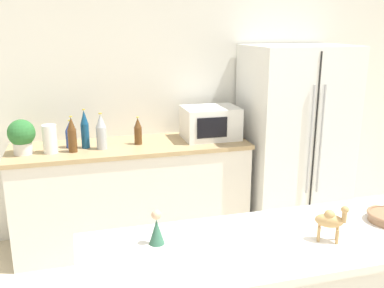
# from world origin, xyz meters

# --- Properties ---
(wall_back) EXTENTS (8.00, 0.06, 2.55)m
(wall_back) POSITION_xyz_m (0.00, 2.73, 1.27)
(wall_back) COLOR silver
(wall_back) RESTS_ON ground_plane
(back_counter) EXTENTS (1.99, 0.63, 0.89)m
(back_counter) POSITION_xyz_m (-0.47, 2.40, 0.45)
(back_counter) COLOR silver
(back_counter) RESTS_ON ground_plane
(refrigerator) EXTENTS (0.90, 0.73, 1.70)m
(refrigerator) POSITION_xyz_m (1.03, 2.33, 0.85)
(refrigerator) COLOR white
(refrigerator) RESTS_ON ground_plane
(potted_plant) EXTENTS (0.21, 0.21, 0.27)m
(potted_plant) POSITION_xyz_m (-1.31, 2.35, 1.04)
(potted_plant) COLOR silver
(potted_plant) RESTS_ON back_counter
(paper_towel_roll) EXTENTS (0.11, 0.11, 0.22)m
(paper_towel_roll) POSITION_xyz_m (-1.11, 2.32, 1.01)
(paper_towel_roll) COLOR white
(paper_towel_roll) RESTS_ON back_counter
(microwave) EXTENTS (0.48, 0.37, 0.28)m
(microwave) POSITION_xyz_m (0.24, 2.42, 1.03)
(microwave) COLOR white
(microwave) RESTS_ON back_counter
(back_bottle_0) EXTENTS (0.07, 0.07, 0.32)m
(back_bottle_0) POSITION_xyz_m (-0.84, 2.39, 1.05)
(back_bottle_0) COLOR navy
(back_bottle_0) RESTS_ON back_counter
(back_bottle_1) EXTENTS (0.07, 0.07, 0.29)m
(back_bottle_1) POSITION_xyz_m (-0.94, 2.30, 1.03)
(back_bottle_1) COLOR brown
(back_bottle_1) RESTS_ON back_counter
(back_bottle_2) EXTENTS (0.07, 0.07, 0.24)m
(back_bottle_2) POSITION_xyz_m (-0.40, 2.39, 1.00)
(back_bottle_2) COLOR brown
(back_bottle_2) RESTS_ON back_counter
(back_bottle_3) EXTENTS (0.08, 0.08, 0.23)m
(back_bottle_3) POSITION_xyz_m (-0.95, 2.44, 1.00)
(back_bottle_3) COLOR navy
(back_bottle_3) RESTS_ON back_counter
(back_bottle_4) EXTENTS (0.08, 0.08, 0.30)m
(back_bottle_4) POSITION_xyz_m (-0.71, 2.33, 1.04)
(back_bottle_4) COLOR #B2B7BC
(back_bottle_4) RESTS_ON back_counter
(camel_figurine) EXTENTS (0.13, 0.11, 0.17)m
(camel_figurine) POSITION_xyz_m (0.11, 0.36, 1.07)
(camel_figurine) COLOR tan
(camel_figurine) RESTS_ON bar_counter
(wise_man_figurine_blue) EXTENTS (0.07, 0.07, 0.15)m
(wise_man_figurine_blue) POSITION_xyz_m (-0.61, 0.53, 1.04)
(wise_man_figurine_blue) COLOR #33664C
(wise_man_figurine_blue) RESTS_ON bar_counter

